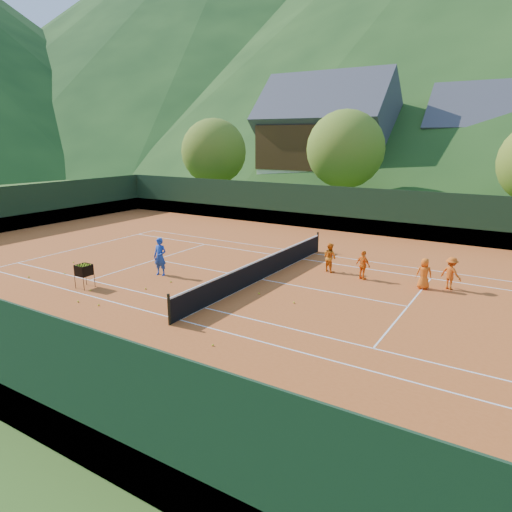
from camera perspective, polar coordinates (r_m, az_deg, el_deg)
The scene contains 31 objects.
ground at distance 20.33m, azimuth 0.68°, elevation -2.99°, with size 400.00×400.00×0.00m, color #2E5019.
clay_court at distance 20.33m, azimuth 0.68°, elevation -2.96°, with size 40.00×24.00×0.02m, color #AF4D1C.
mountain_far_left at distance 199.20m, azimuth 0.88°, elevation 27.33°, with size 260.00×260.00×100.00m, color #163613.
coach at distance 21.18m, azimuth -11.90°, elevation -0.08°, with size 0.63×0.42×1.74m, color #1B42B2.
student_a at distance 21.63m, azimuth 9.21°, elevation -0.16°, with size 0.66×0.52×1.37m, color orange.
student_b at distance 20.70m, azimuth 13.24°, elevation -1.12°, with size 0.77×0.32×1.31m, color orange.
student_c at distance 20.16m, azimuth 20.26°, elevation -2.08°, with size 0.64×0.42×1.31m, color orange.
student_d at distance 20.48m, azimuth 23.18°, elevation -2.00°, with size 0.89×0.51×1.38m, color #DC5713.
tennis_ball_1 at distance 19.56m, azimuth -13.63°, elevation -3.97°, with size 0.07×0.07×0.07m, color #C6D824.
tennis_ball_2 at distance 11.70m, azimuth 2.27°, elevation -16.78°, with size 0.07×0.07×0.07m, color #C6D824.
tennis_ball_3 at distance 18.19m, azimuth -19.07°, elevation -5.81°, with size 0.07×0.07×0.07m, color #C6D824.
tennis_ball_4 at distance 22.96m, azimuth -26.53°, elevation -2.37°, with size 0.07×0.07×0.07m, color #C6D824.
tennis_ball_5 at distance 18.83m, azimuth -21.36°, elevation -5.32°, with size 0.07×0.07×0.07m, color #C6D824.
tennis_ball_6 at distance 17.51m, azimuth 4.76°, elevation -5.81°, with size 0.07×0.07×0.07m, color #C6D824.
tennis_ball_7 at distance 18.38m, azimuth -11.00°, elevation -5.04°, with size 0.07×0.07×0.07m, color #C6D824.
tennis_ball_8 at distance 22.90m, azimuth -22.80°, elevation -2.00°, with size 0.07×0.07×0.07m, color #C6D824.
tennis_ball_9 at distance 24.71m, azimuth -21.84°, elevation -0.74°, with size 0.07×0.07×0.07m, color #C6D824.
tennis_ball_10 at distance 18.42m, azimuth 0.39°, elevation -4.71°, with size 0.07×0.07×0.07m, color #C6D824.
tennis_ball_11 at distance 20.02m, azimuth -20.01°, elevation -4.03°, with size 0.07×0.07×0.07m, color #C6D824.
tennis_ball_12 at distance 14.12m, azimuth -5.43°, elevation -11.02°, with size 0.07×0.07×0.07m, color #C6D824.
tennis_ball_16 at distance 11.67m, azimuth 1.41°, elevation -16.89°, with size 0.07×0.07×0.07m, color #C6D824.
tennis_ball_17 at distance 19.45m, azimuth -1.43°, elevation -3.66°, with size 0.07×0.07×0.07m, color #C6D824.
tennis_ball_18 at distance 20.23m, azimuth -10.60°, elevation -3.18°, with size 0.07×0.07×0.07m, color #C6D824.
court_lines at distance 20.33m, azimuth 0.68°, elevation -2.93°, with size 23.83×11.03×0.00m.
tennis_net at distance 20.18m, azimuth 0.69°, elevation -1.58°, with size 0.10×12.07×1.10m.
perimeter_fence at distance 19.99m, azimuth 0.69°, elevation 0.48°, with size 40.40×24.24×3.00m.
ball_hopper at distance 20.33m, azimuth -20.72°, elevation -1.71°, with size 0.57×0.57×1.00m.
chalet_left at distance 50.71m, azimuth 8.81°, elevation 13.88°, with size 13.80×9.93×12.92m.
chalet_mid at distance 50.77m, azimuth 27.87°, elevation 11.66°, with size 12.65×8.82×11.45m.
tree_a at distance 43.30m, azimuth -5.28°, elevation 12.86°, with size 6.00×6.00×7.88m.
tree_b at distance 39.20m, azimuth 11.13°, elevation 12.95°, with size 6.40×6.40×8.40m.
Camera 1 is at (10.00, -16.60, 6.15)m, focal length 32.00 mm.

